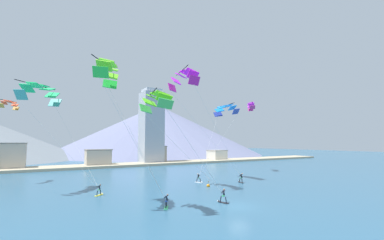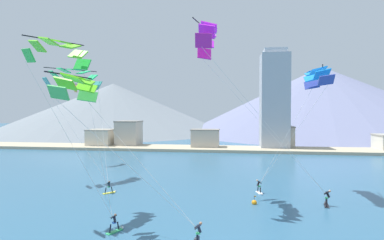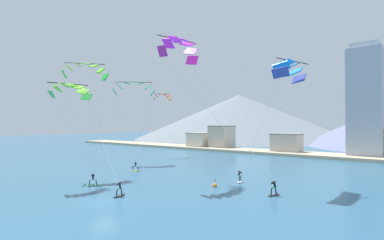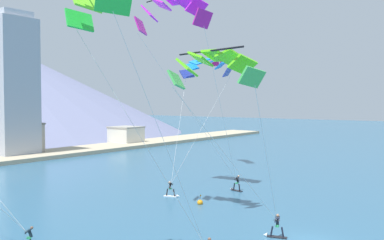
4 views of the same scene
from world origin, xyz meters
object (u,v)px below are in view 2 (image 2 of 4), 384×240
object	(u,v)px
kitesurfer_far_right	(111,189)
parafoil_kite_distant_high_outer	(85,87)
parafoil_kite_near_lead	(77,86)
kitesurfer_far_left	(260,189)
race_marker_buoy	(254,203)
parafoil_kite_mid_center	(207,38)
kitesurfer_mid_center	(327,200)
parafoil_kite_near_trail	(59,51)
kitesurfer_near_lead	(198,236)
kitesurfer_near_trail	(117,226)
parafoil_kite_far_right	(74,76)
parafoil_kite_far_left	(317,76)

from	to	relation	value
kitesurfer_far_right	parafoil_kite_distant_high_outer	bearing A→B (deg)	124.80
parafoil_kite_near_lead	kitesurfer_far_left	bearing A→B (deg)	45.49
race_marker_buoy	parafoil_kite_mid_center	bearing A→B (deg)	-172.02
kitesurfer_mid_center	parafoil_kite_near_trail	distance (m)	30.46
kitesurfer_near_lead	parafoil_kite_near_lead	xyz separation A→B (m)	(-9.10, -0.74, 11.28)
kitesurfer_mid_center	parafoil_kite_near_trail	xyz separation A→B (m)	(-25.65, -6.97, 14.89)
parafoil_kite_mid_center	parafoil_kite_distant_high_outer	xyz separation A→B (m)	(-24.50, 20.82, -3.28)
kitesurfer_near_trail	kitesurfer_mid_center	xyz separation A→B (m)	(19.29, 9.36, 0.14)
kitesurfer_near_trail	parafoil_kite_near_lead	bearing A→B (deg)	-136.74
kitesurfer_far_left	parafoil_kite_far_right	xyz separation A→B (m)	(-25.62, 3.47, 14.32)
kitesurfer_far_right	parafoil_kite_mid_center	size ratio (longest dim) A/B	0.09
parafoil_kite_near_trail	parafoil_kite_far_left	xyz separation A→B (m)	(25.54, 11.00, -1.45)
parafoil_kite_near_lead	parafoil_kite_mid_center	bearing A→B (deg)	48.67
parafoil_kite_mid_center	parafoil_kite_far_right	xyz separation A→B (m)	(-19.72, 8.40, -2.76)
kitesurfer_near_trail	parafoil_kite_near_trail	world-z (taller)	parafoil_kite_near_trail
parafoil_kite_near_trail	parafoil_kite_distant_high_outer	world-z (taller)	parafoil_kite_near_trail
parafoil_kite_far_right	kitesurfer_near_lead	bearing A→B (deg)	-42.09
kitesurfer_near_trail	kitesurfer_far_left	world-z (taller)	kitesurfer_far_left
parafoil_kite_far_left	parafoil_kite_far_right	distance (m)	32.26
parafoil_kite_near_trail	parafoil_kite_near_lead	bearing A→B (deg)	-46.89
kitesurfer_mid_center	parafoil_kite_far_left	world-z (taller)	parafoil_kite_far_left
kitesurfer_far_left	race_marker_buoy	xyz separation A→B (m)	(-0.93, -4.22, -0.35)
kitesurfer_near_trail	parafoil_kite_mid_center	distance (m)	20.19
kitesurfer_mid_center	race_marker_buoy	xyz separation A→B (m)	(-7.50, -0.48, -0.42)
kitesurfer_far_left	parafoil_kite_far_right	world-z (taller)	parafoil_kite_far_right
parafoil_kite_near_trail	parafoil_kite_distant_high_outer	size ratio (longest dim) A/B	3.61
parafoil_kite_mid_center	parafoil_kite_far_right	distance (m)	21.61
parafoil_kite_near_trail	parafoil_kite_distant_high_outer	xyz separation A→B (m)	(-11.33, 26.61, -1.16)
race_marker_buoy	parafoil_kite_distant_high_outer	bearing A→B (deg)	145.67
parafoil_kite_near_lead	parafoil_kite_near_trail	size ratio (longest dim) A/B	0.74
parafoil_kite_far_left	parafoil_kite_far_right	world-z (taller)	parafoil_kite_far_right
kitesurfer_far_left	parafoil_kite_near_lead	size ratio (longest dim) A/B	0.16
kitesurfer_near_lead	kitesurfer_near_trail	distance (m)	7.03
kitesurfer_mid_center	parafoil_kite_far_right	world-z (taller)	parafoil_kite_far_right
kitesurfer_mid_center	parafoil_kite_distant_high_outer	size ratio (longest dim) A/B	0.43
kitesurfer_far_left	parafoil_kite_far_left	world-z (taller)	parafoil_kite_far_left
kitesurfer_near_trail	parafoil_kite_distant_high_outer	world-z (taller)	parafoil_kite_distant_high_outer
kitesurfer_near_trail	parafoil_kite_mid_center	size ratio (longest dim) A/B	0.10
kitesurfer_far_left	parafoil_kite_distant_high_outer	xyz separation A→B (m)	(-30.40, 15.90, 13.80)
parafoil_kite_mid_center	parafoil_kite_far_right	world-z (taller)	parafoil_kite_mid_center
parafoil_kite_near_trail	parafoil_kite_distant_high_outer	distance (m)	28.95
parafoil_kite_near_lead	race_marker_buoy	distance (m)	21.23
kitesurfer_mid_center	race_marker_buoy	bearing A→B (deg)	-176.31
kitesurfer_near_lead	kitesurfer_far_left	world-z (taller)	kitesurfer_near_lead
parafoil_kite_near_lead	parafoil_kite_distant_high_outer	size ratio (longest dim) A/B	2.68
kitesurfer_far_right	parafoil_kite_near_lead	distance (m)	17.53
kitesurfer_near_lead	parafoil_kite_far_left	world-z (taller)	parafoil_kite_far_left
parafoil_kite_far_left	parafoil_kite_distant_high_outer	xyz separation A→B (m)	(-36.87, 15.61, 0.29)
parafoil_kite_far_left	race_marker_buoy	bearing A→B (deg)	-148.61
parafoil_kite_mid_center	kitesurfer_far_right	bearing A→B (deg)	166.99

